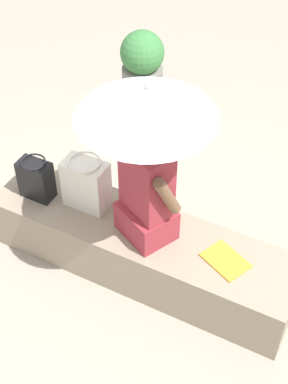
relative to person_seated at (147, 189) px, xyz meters
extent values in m
plane|color=#9E9384|center=(0.04, -0.01, -0.80)|extent=(14.00, 14.00, 0.00)
cube|color=gray|center=(0.04, -0.01, -0.59)|extent=(2.13, 0.53, 0.41)
cube|color=#992D38|center=(0.00, 0.00, -0.28)|extent=(0.43, 0.40, 0.22)
cube|color=#992D38|center=(0.00, 0.00, 0.07)|extent=(0.38, 0.32, 0.48)
sphere|color=brown|center=(0.00, 0.00, 0.41)|extent=(0.20, 0.20, 0.20)
cylinder|color=brown|center=(0.18, -0.09, 0.10)|extent=(0.15, 0.21, 0.32)
cylinder|color=brown|center=(-0.18, 0.09, 0.10)|extent=(0.15, 0.21, 0.32)
cylinder|color=#B7B7BC|center=(-0.02, 0.05, 0.19)|extent=(0.02, 0.02, 1.15)
cone|color=silver|center=(-0.02, 0.05, 0.67)|extent=(0.79, 0.79, 0.18)
sphere|color=#B7B7BC|center=(-0.02, 0.05, 0.77)|extent=(0.03, 0.03, 0.03)
cube|color=silver|center=(0.48, -0.05, -0.21)|extent=(0.30, 0.18, 0.36)
torus|color=silver|center=(0.48, -0.05, -0.01)|extent=(0.22, 0.22, 0.01)
cube|color=black|center=(0.83, 0.04, -0.24)|extent=(0.23, 0.13, 0.29)
torus|color=black|center=(0.83, 0.04, -0.08)|extent=(0.17, 0.17, 0.01)
cube|color=gold|center=(-0.55, -0.01, -0.38)|extent=(0.34, 0.30, 0.01)
cylinder|color=gray|center=(0.94, -1.73, -0.58)|extent=(0.37, 0.37, 0.45)
sphere|color=#3D7F42|center=(0.94, -1.73, -0.20)|extent=(0.40, 0.40, 0.40)
camera|label=1|loc=(-1.15, 2.25, 2.39)|focal=53.44mm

